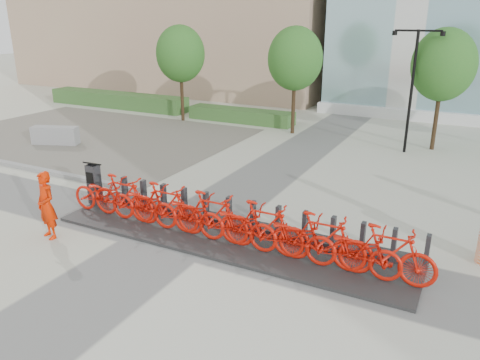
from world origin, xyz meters
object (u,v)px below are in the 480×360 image
at_px(kiosk, 94,183).
at_px(worker_red, 46,205).
at_px(bike_0, 104,195).
at_px(jersey_barrier, 55,135).

relative_size(kiosk, worker_red, 0.75).
distance_m(bike_0, worker_red, 1.76).
bearing_deg(jersey_barrier, bike_0, -54.78).
xyz_separation_m(bike_0, kiosk, (-0.81, 0.48, 0.07)).
bearing_deg(worker_red, jersey_barrier, 151.47).
height_order(bike_0, kiosk, kiosk).
distance_m(worker_red, jersey_barrier, 10.07).
relative_size(worker_red, jersey_barrier, 0.86).
bearing_deg(worker_red, bike_0, 94.26).
xyz_separation_m(bike_0, jersey_barrier, (-7.66, 5.15, -0.25)).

